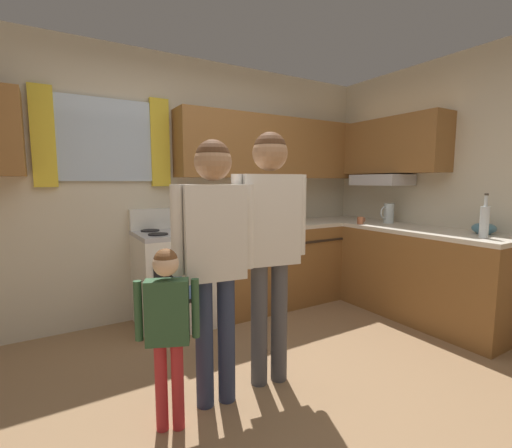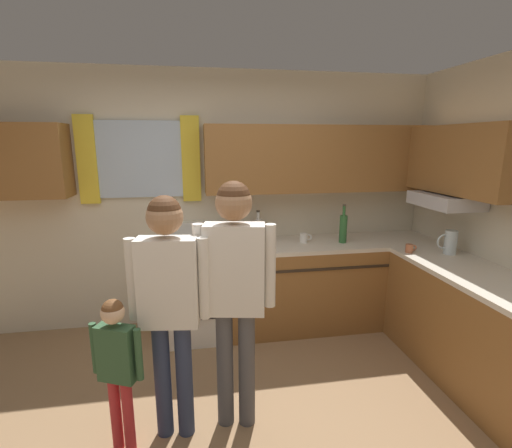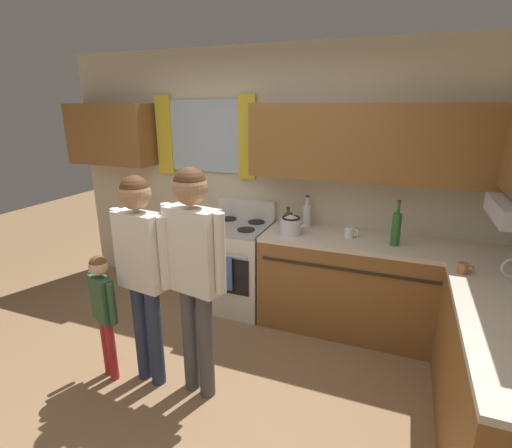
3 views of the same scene
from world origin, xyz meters
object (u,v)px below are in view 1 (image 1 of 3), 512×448
(adult_holding_child, at_px, (214,242))
(adult_in_plaid, at_px, (270,229))
(stovetop_kettle, at_px, (231,219))
(water_pitcher, at_px, (388,213))
(stove_oven, at_px, (172,277))
(bottle_milk_white, at_px, (226,214))
(bottle_tall_clear, at_px, (484,221))
(small_child, at_px, (167,318))
(bottle_wine_green, at_px, (302,209))
(mug_ceramic_white, at_px, (270,220))
(bottle_squat_brown, at_px, (216,219))
(cup_terracotta, at_px, (361,220))
(mixing_bowl, at_px, (484,229))

(adult_holding_child, height_order, adult_in_plaid, adult_in_plaid)
(stovetop_kettle, distance_m, water_pitcher, 1.79)
(stovetop_kettle, bearing_deg, stove_oven, 171.41)
(stovetop_kettle, xyz_separation_m, water_pitcher, (1.71, -0.50, 0.02))
(bottle_milk_white, relative_size, adult_in_plaid, 0.19)
(bottle_tall_clear, height_order, small_child, bottle_tall_clear)
(adult_in_plaid, bearing_deg, small_child, -171.20)
(bottle_milk_white, height_order, water_pitcher, bottle_milk_white)
(bottle_milk_white, bearing_deg, bottle_tall_clear, -52.74)
(adult_in_plaid, height_order, small_child, adult_in_plaid)
(bottle_wine_green, relative_size, mug_ceramic_white, 3.14)
(bottle_wine_green, bearing_deg, stove_oven, 177.77)
(mug_ceramic_white, bearing_deg, stove_oven, -179.72)
(bottle_milk_white, relative_size, bottle_wine_green, 0.79)
(bottle_squat_brown, xyz_separation_m, bottle_wine_green, (0.99, -0.15, 0.07))
(bottle_squat_brown, height_order, water_pitcher, water_pitcher)
(bottle_wine_green, relative_size, small_child, 0.39)
(stove_oven, xyz_separation_m, small_child, (-0.47, -1.40, 0.17))
(bottle_tall_clear, distance_m, cup_terracotta, 1.22)
(bottle_squat_brown, bearing_deg, mug_ceramic_white, -8.25)
(cup_terracotta, relative_size, mixing_bowl, 0.56)
(bottle_tall_clear, bearing_deg, bottle_wine_green, 110.07)
(bottle_wine_green, relative_size, cup_terracotta, 3.62)
(water_pitcher, relative_size, adult_in_plaid, 0.13)
(mixing_bowl, bearing_deg, bottle_wine_green, 118.78)
(bottle_tall_clear, bearing_deg, adult_in_plaid, 167.34)
(bottle_wine_green, bearing_deg, small_child, -145.76)
(mug_ceramic_white, relative_size, stovetop_kettle, 0.46)
(bottle_squat_brown, xyz_separation_m, mug_ceramic_white, (0.61, -0.09, -0.03))
(adult_holding_child, bearing_deg, mixing_bowl, -6.22)
(bottle_milk_white, height_order, adult_holding_child, adult_holding_child)
(mug_ceramic_white, height_order, small_child, small_child)
(bottle_tall_clear, xyz_separation_m, adult_in_plaid, (-1.84, 0.41, 0.01))
(bottle_milk_white, xyz_separation_m, cup_terracotta, (1.31, -0.68, -0.08))
(adult_holding_child, bearing_deg, small_child, -165.04)
(cup_terracotta, bearing_deg, mixing_bowl, -71.65)
(stovetop_kettle, relative_size, mixing_bowl, 1.41)
(bottle_tall_clear, bearing_deg, water_pitcher, 79.51)
(cup_terracotta, distance_m, mixing_bowl, 1.15)
(bottle_squat_brown, distance_m, bottle_wine_green, 1.01)
(bottle_tall_clear, relative_size, cup_terracotta, 3.37)
(bottle_squat_brown, distance_m, mug_ceramic_white, 0.61)
(stovetop_kettle, bearing_deg, mug_ceramic_white, 10.24)
(stove_oven, relative_size, bottle_tall_clear, 3.00)
(bottle_tall_clear, xyz_separation_m, stovetop_kettle, (-1.51, 1.61, -0.05))
(adult_holding_child, relative_size, adult_in_plaid, 0.96)
(bottle_tall_clear, relative_size, adult_holding_child, 0.23)
(bottle_tall_clear, relative_size, mixing_bowl, 1.89)
(adult_in_plaid, bearing_deg, mixing_bowl, -8.19)
(stovetop_kettle, height_order, water_pitcher, water_pitcher)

